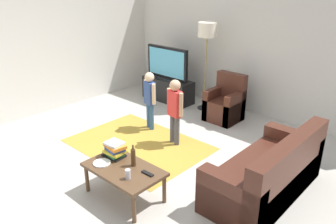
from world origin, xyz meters
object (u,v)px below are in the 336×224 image
object	(u,v)px
child_center	(175,106)
coffee_table	(124,171)
armchair	(226,105)
soda_can	(128,174)
plate	(102,163)
tv	(167,64)
bottle	(133,157)
child_near_tv	(150,95)
tv_stand	(168,90)
floor_lamp	(207,35)
tv_remote	(148,173)
couch	(270,175)
book_stack	(115,149)

from	to	relation	value
child_center	coffee_table	bearing A→B (deg)	-71.53
armchair	soda_can	bearing A→B (deg)	-77.50
armchair	coffee_table	size ratio (longest dim) A/B	0.90
child_center	plate	size ratio (longest dim) A/B	5.03
tv	bottle	size ratio (longest dim) A/B	3.84
tv	child_near_tv	world-z (taller)	tv
armchair	tv_stand	bearing A→B (deg)	178.55
floor_lamp	child_center	size ratio (longest dim) A/B	1.61
tv_stand	child_near_tv	world-z (taller)	child_near_tv
tv_remote	soda_can	distance (m)	0.25
couch	plate	distance (m)	2.13
plate	bottle	bearing A→B (deg)	36.05
child_center	tv_remote	xyz separation A→B (m)	(0.83, -1.43, -0.24)
floor_lamp	coffee_table	world-z (taller)	floor_lamp
tv_stand	couch	xyz separation A→B (m)	(3.34, -1.73, 0.05)
tv_stand	couch	world-z (taller)	couch
tv	couch	bearing A→B (deg)	-27.11
tv_stand	child_near_tv	bearing A→B (deg)	-59.49
child_near_tv	plate	xyz separation A→B (m)	(0.96, -1.79, -0.21)
tv	tv_remote	world-z (taller)	tv
tv_stand	armchair	xyz separation A→B (m)	(1.55, -0.04, 0.05)
tv_remote	armchair	bearing A→B (deg)	103.94
book_stack	tv_remote	xyz separation A→B (m)	(0.61, -0.00, -0.10)
soda_can	armchair	bearing A→B (deg)	102.50
book_stack	bottle	size ratio (longest dim) A/B	1.11
book_stack	tv_remote	size ratio (longest dim) A/B	1.86
book_stack	child_center	bearing A→B (deg)	98.61
bottle	book_stack	bearing A→B (deg)	-177.34
tv_stand	armchair	size ratio (longest dim) A/B	1.33
bottle	tv_remote	xyz separation A→B (m)	(0.27, -0.02, -0.11)
tv_stand	book_stack	xyz separation A→B (m)	(1.72, -2.89, 0.28)
floor_lamp	bottle	world-z (taller)	floor_lamp
tv_remote	plate	distance (m)	0.64
child_center	tv_remote	distance (m)	1.67
armchair	child_center	xyz separation A→B (m)	(-0.05, -1.43, 0.37)
couch	floor_lamp	world-z (taller)	floor_lamp
floor_lamp	child_center	xyz separation A→B (m)	(0.60, -1.62, -0.88)
floor_lamp	child_near_tv	size ratio (longest dim) A/B	1.68
plate	soda_can	bearing A→B (deg)	0.00
plate	tv	bearing A→B (deg)	119.28
child_near_tv	bottle	world-z (taller)	child_near_tv
tv	coffee_table	xyz separation A→B (m)	(2.02, -2.97, -0.48)
couch	tv_stand	bearing A→B (deg)	152.61
coffee_table	book_stack	xyz separation A→B (m)	(-0.29, 0.10, 0.15)
bottle	plate	world-z (taller)	bottle
floor_lamp	tv_remote	size ratio (longest dim) A/B	10.47
soda_can	plate	size ratio (longest dim) A/B	0.55
child_near_tv	couch	bearing A→B (deg)	-9.08
floor_lamp	child_center	world-z (taller)	floor_lamp
armchair	plate	xyz separation A→B (m)	(0.18, -3.08, 0.13)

